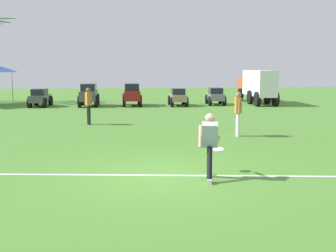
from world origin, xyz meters
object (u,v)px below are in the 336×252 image
teammate_near_sideline (238,110)px  parked_car_slot_d (178,97)px  parked_car_slot_c (132,94)px  box_truck (257,85)px  parked_car_slot_e (215,96)px  teammate_midfield (88,102)px  frisbee_thrower (210,143)px  parked_car_slot_b (89,94)px  frisbee_in_flight (218,149)px  parked_car_slot_a (40,97)px

teammate_near_sideline → parked_car_slot_d: teammate_near_sideline is taller
parked_car_slot_c → box_truck: bearing=6.0°
teammate_near_sideline → box_truck: (5.00, 13.14, 0.29)m
parked_car_slot_e → teammate_midfield: bearing=-130.6°
frisbee_thrower → parked_car_slot_c: (-1.18, 17.74, -0.06)m
parked_car_slot_d → frisbee_thrower: bearing=-95.6°
teammate_midfield → box_truck: 14.09m
parked_car_slot_d → teammate_midfield: bearing=-120.9°
parked_car_slot_d → parked_car_slot_b: bearing=176.6°
frisbee_thrower → parked_car_slot_b: frisbee_thrower is taller
parked_car_slot_b → box_truck: bearing=4.5°
frisbee_in_flight → parked_car_slot_d: (1.36, 16.80, 0.04)m
teammate_midfield → box_truck: box_truck is taller
frisbee_in_flight → parked_car_slot_d: size_ratio=0.15×
teammate_near_sideline → parked_car_slot_e: bearing=80.7°
parked_car_slot_b → parked_car_slot_e: (8.06, 0.11, -0.18)m
parked_car_slot_c → frisbee_in_flight: bearing=-84.9°
frisbee_thrower → parked_car_slot_a: 19.04m
teammate_near_sideline → box_truck: size_ratio=0.26×
parked_car_slot_d → parked_car_slot_e: 2.55m
parked_car_slot_a → parked_car_slot_b: parked_car_slot_b is taller
parked_car_slot_c → parked_car_slot_b: bearing=-179.9°
parked_car_slot_b → frisbee_in_flight: bearing=-76.3°
parked_car_slot_b → parked_car_slot_a: bearing=179.2°
parked_car_slot_c → parked_car_slot_e: (5.39, 0.11, -0.18)m
frisbee_in_flight → parked_car_slot_d: parked_car_slot_d is taller
parked_car_slot_a → parked_car_slot_d: 8.52m
frisbee_thrower → frisbee_in_flight: frisbee_thrower is taller
parked_car_slot_b → parked_car_slot_d: (5.55, -0.33, -0.18)m
parked_car_slot_c → parked_car_slot_e: bearing=1.2°
teammate_near_sideline → parked_car_slot_d: 11.95m
frisbee_in_flight → teammate_near_sideline: 5.22m
frisbee_in_flight → box_truck: (6.85, 18.01, 0.71)m
frisbee_thrower → parked_car_slot_d: (1.70, 17.40, -0.24)m
parked_car_slot_b → parked_car_slot_c: (2.67, 0.00, 0.00)m
parked_car_slot_c → box_truck: size_ratio=0.40×
parked_car_slot_c → teammate_near_sideline: bearing=-74.6°
teammate_midfield → parked_car_slot_e: bearing=49.4°
frisbee_in_flight → parked_car_slot_e: size_ratio=0.14×
teammate_midfield → parked_car_slot_c: bearing=76.5°
teammate_midfield → parked_car_slot_d: (4.94, 8.25, -0.38)m
parked_car_slot_e → frisbee_thrower: bearing=-103.3°
teammate_near_sideline → parked_car_slot_c: bearing=105.4°
parked_car_slot_e → frisbee_in_flight: bearing=-102.7°
teammate_near_sideline → parked_car_slot_c: 12.72m
teammate_midfield → parked_car_slot_d: 9.63m
parked_car_slot_c → box_truck: (8.37, 0.87, 0.49)m
parked_car_slot_d → parked_car_slot_e: same height
frisbee_thrower → box_truck: bearing=68.9°
frisbee_thrower → box_truck: (7.19, 18.61, 0.43)m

